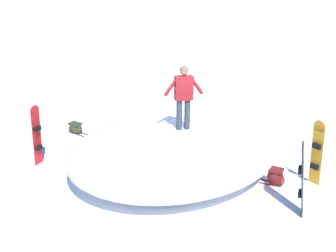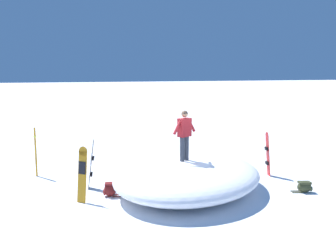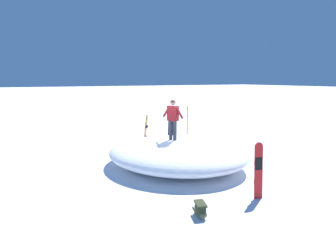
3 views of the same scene
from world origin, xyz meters
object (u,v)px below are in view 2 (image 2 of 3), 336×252
Objects in this scene: snowboard_tertiary_upright at (268,153)px; backpack_far at (305,187)px; snowboarder_standing at (184,132)px; backpack_near at (110,189)px; trail_marker_pole at (36,151)px; snowboard_primary_upright at (91,163)px; snowboard_secondary_upright at (82,174)px.

snowboard_tertiary_upright is 2.13m from backpack_far.
snowboarder_standing reaches higher than backpack_far.
backpack_near is 0.33× the size of trail_marker_pole.
backpack_near is (2.29, -0.35, -1.70)m from snowboarder_standing.
snowboard_primary_upright is 1.24m from backpack_near.
backpack_far is 0.39× the size of trail_marker_pole.
snowboarder_standing is at bearing 153.74° from snowboard_primary_upright.
snowboard_primary_upright is 0.90× the size of trail_marker_pole.
trail_marker_pole is (1.35, -3.29, 0.09)m from snowboard_secondary_upright.
snowboarder_standing is 0.97× the size of snowboard_tertiary_upright.
snowboard_tertiary_upright is at bearing -166.46° from snowboarder_standing.
backpack_far is at bearing 150.54° from trail_marker_pole.
snowboard_secondary_upright is 6.90m from backpack_far.
snowboard_tertiary_upright is 2.34× the size of backpack_far.
snowboard_secondary_upright is 1.01× the size of snowboard_tertiary_upright.
snowboarder_standing is at bearing 177.72° from snowboard_secondary_upright.
snowboarder_standing reaches higher than snowboard_secondary_upright.
backpack_near is at bearing 125.33° from trail_marker_pole.
trail_marker_pole is (8.09, -4.57, 0.76)m from backpack_far.
snowboard_secondary_upright is 0.91× the size of trail_marker_pole.
snowboard_tertiary_upright is at bearing -87.66° from backpack_far.
snowboarder_standing is 2.26× the size of backpack_far.
trail_marker_pole reaches higher than snowboard_tertiary_upright.
trail_marker_pole is at bearing -29.46° from backpack_far.
trail_marker_pole is (8.01, -2.55, 0.10)m from snowboard_tertiary_upright.
snowboard_primary_upright reaches higher than backpack_far.
backpack_far is at bearing 162.25° from snowboarder_standing.
snowboard_primary_upright is 0.99× the size of snowboard_secondary_upright.
trail_marker_pole reaches higher than backpack_near.
backpack_far is 9.33m from trail_marker_pole.
backpack_near is at bearing -8.69° from snowboarder_standing.
backpack_near is at bearing -164.52° from snowboard_secondary_upright.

